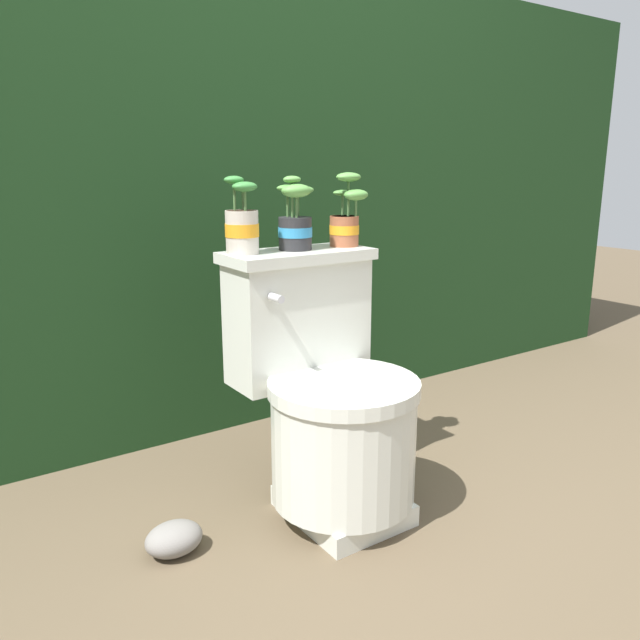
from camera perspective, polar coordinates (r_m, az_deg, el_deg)
The scene contains 7 objects.
ground_plane at distance 1.82m, azimuth 2.92°, elevation -16.65°, with size 12.00×12.00×0.00m, color brown.
hedge_backdrop at distance 2.55m, azimuth -12.52°, elevation 10.95°, with size 4.34×0.87×1.62m.
toilet at distance 1.70m, azimuth 0.76°, elevation -7.49°, with size 0.42×0.51×0.70m.
potted_plant_left at distance 1.65m, azimuth -7.15°, elevation 8.65°, with size 0.09×0.09×0.20m.
potted_plant_midleft at distance 1.73m, azimuth -2.28°, elevation 9.19°, with size 0.12×0.11×0.20m.
potted_plant_middle at distance 1.81m, azimuth 2.39°, elevation 9.33°, with size 0.10×0.10×0.21m.
garden_stone at distance 1.65m, azimuth -13.21°, elevation -18.89°, with size 0.14×0.11×0.08m.
Camera 1 is at (-0.96, -1.24, 0.92)m, focal length 35.00 mm.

